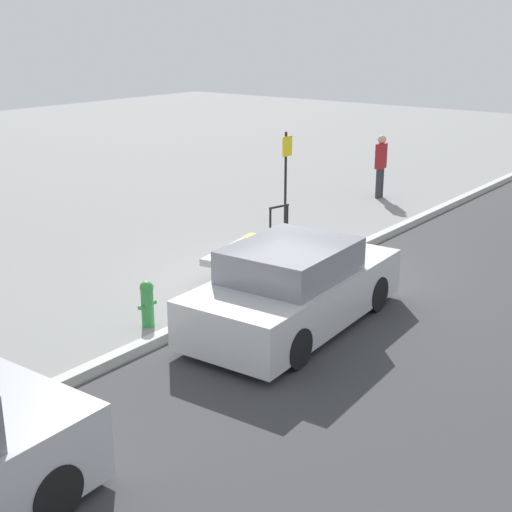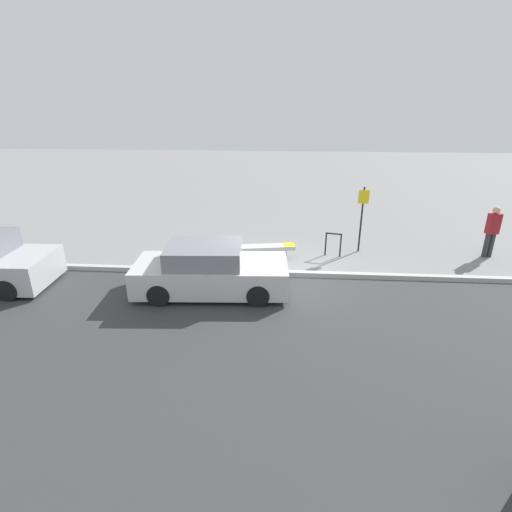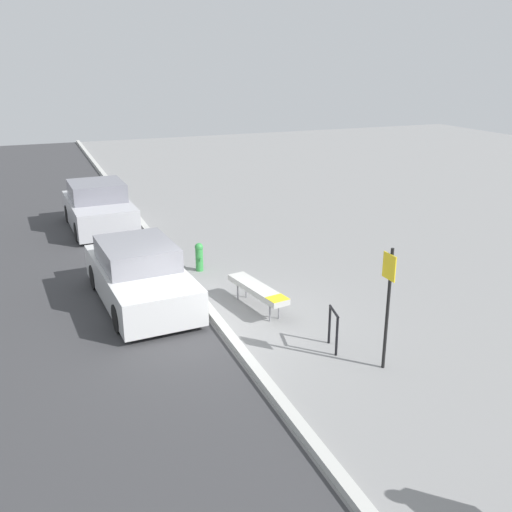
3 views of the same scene
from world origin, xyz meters
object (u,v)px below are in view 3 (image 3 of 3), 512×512
(bench, at_px, (258,289))
(bike_rack, at_px, (333,326))
(parked_car_near, at_px, (140,276))
(sign_post, at_px, (388,298))
(fire_hydrant, at_px, (199,256))
(parked_car_far, at_px, (99,208))

(bench, relative_size, bike_rack, 2.43)
(bench, bearing_deg, parked_car_near, -130.68)
(sign_post, xyz_separation_m, fire_hydrant, (-6.10, -1.65, -0.98))
(bike_rack, bearing_deg, sign_post, 27.68)
(bench, height_order, fire_hydrant, fire_hydrant)
(bike_rack, relative_size, sign_post, 0.36)
(bench, distance_m, fire_hydrant, 2.90)
(parked_car_near, bearing_deg, sign_post, 33.45)
(fire_hydrant, bearing_deg, parked_car_near, -51.84)
(sign_post, relative_size, parked_car_near, 0.54)
(parked_car_near, height_order, parked_car_far, parked_car_far)
(bike_rack, height_order, parked_car_far, parked_car_far)
(fire_hydrant, height_order, parked_car_near, parked_car_near)
(fire_hydrant, distance_m, parked_car_far, 5.48)
(bench, distance_m, sign_post, 3.56)
(parked_car_far, bearing_deg, bike_rack, 14.44)
(bench, height_order, parked_car_far, parked_car_far)
(sign_post, bearing_deg, bench, -160.61)
(fire_hydrant, height_order, parked_car_far, parked_car_far)
(sign_post, xyz_separation_m, parked_car_near, (-4.65, -3.49, -0.74))
(bike_rack, bearing_deg, fire_hydrant, -167.44)
(bench, distance_m, parked_car_near, 2.74)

